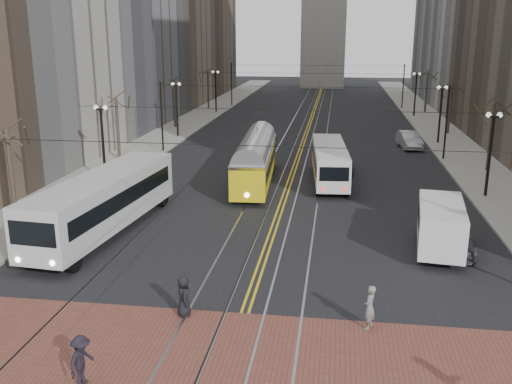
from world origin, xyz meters
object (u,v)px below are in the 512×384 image
(transit_bus, at_px, (105,204))
(rear_bus, at_px, (329,164))
(streetcar, at_px, (255,164))
(pedestrian_b, at_px, (369,307))
(pedestrian_d, at_px, (81,361))
(sedan_silver, at_px, (409,140))
(sedan_parked, at_px, (451,236))
(sedan_grey, at_px, (343,163))
(pedestrian_a, at_px, (184,296))
(cargo_van, at_px, (440,228))

(transit_bus, height_order, rear_bus, transit_bus)
(streetcar, relative_size, pedestrian_b, 7.23)
(transit_bus, height_order, streetcar, transit_bus)
(transit_bus, bearing_deg, pedestrian_d, -64.94)
(streetcar, bearing_deg, sedan_silver, 47.69)
(sedan_parked, bearing_deg, transit_bus, -177.50)
(transit_bus, relative_size, pedestrian_b, 7.61)
(transit_bus, distance_m, rear_bus, 18.25)
(pedestrian_b, xyz_separation_m, pedestrian_d, (-9.25, -5.00, -0.01))
(sedan_grey, relative_size, pedestrian_a, 2.50)
(rear_bus, height_order, sedan_silver, rear_bus)
(sedan_grey, distance_m, pedestrian_d, 31.95)
(streetcar, height_order, pedestrian_d, streetcar)
(transit_bus, relative_size, sedan_grey, 3.18)
(pedestrian_a, bearing_deg, sedan_parked, -72.75)
(streetcar, height_order, pedestrian_b, streetcar)
(pedestrian_b, bearing_deg, transit_bus, -99.99)
(rear_bus, bearing_deg, transit_bus, -136.59)
(pedestrian_d, bearing_deg, streetcar, 5.95)
(cargo_van, bearing_deg, pedestrian_a, -135.32)
(transit_bus, xyz_separation_m, streetcar, (6.83, 11.96, -0.17))
(pedestrian_d, bearing_deg, rear_bus, -4.83)
(rear_bus, bearing_deg, pedestrian_b, -89.37)
(streetcar, xyz_separation_m, rear_bus, (5.45, 1.54, -0.11))
(cargo_van, distance_m, pedestrian_a, 14.20)
(sedan_silver, xyz_separation_m, pedestrian_b, (-5.61, -36.92, 0.08))
(cargo_van, xyz_separation_m, pedestrian_d, (-13.23, -13.68, -0.38))
(sedan_silver, bearing_deg, sedan_grey, -127.44)
(streetcar, xyz_separation_m, sedan_parked, (12.00, -11.93, -0.77))
(sedan_grey, xyz_separation_m, pedestrian_a, (-6.37, -25.84, 0.14))
(pedestrian_a, bearing_deg, cargo_van, -72.33)
(streetcar, bearing_deg, sedan_parked, -47.97)
(cargo_van, height_order, pedestrian_b, cargo_van)
(pedestrian_b, bearing_deg, sedan_grey, -155.66)
(rear_bus, height_order, sedan_parked, rear_bus)
(transit_bus, relative_size, pedestrian_d, 7.73)
(streetcar, height_order, cargo_van, streetcar)
(pedestrian_b, bearing_deg, sedan_parked, 175.32)
(sedan_grey, height_order, pedestrian_a, pedestrian_a)
(pedestrian_b, height_order, pedestrian_d, pedestrian_b)
(rear_bus, xyz_separation_m, sedan_grey, (1.05, 3.33, -0.67))
(streetcar, distance_m, sedan_grey, 8.16)
(sedan_parked, bearing_deg, sedan_silver, 90.37)
(sedan_silver, bearing_deg, pedestrian_d, -116.55)
(sedan_grey, bearing_deg, pedestrian_a, -103.62)
(pedestrian_d, bearing_deg, cargo_van, -33.98)
(sedan_silver, xyz_separation_m, pedestrian_a, (-12.87, -36.92, 0.04))
(pedestrian_a, distance_m, pedestrian_b, 7.25)
(cargo_van, bearing_deg, pedestrian_b, -107.64)
(transit_bus, height_order, pedestrian_b, transit_bus)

